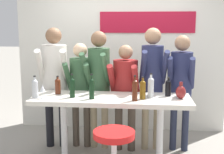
{
  "coord_description": "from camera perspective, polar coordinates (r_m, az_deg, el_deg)",
  "views": [
    {
      "loc": [
        0.42,
        -3.98,
        1.92
      ],
      "look_at": [
        0.0,
        0.1,
        1.2
      ],
      "focal_mm": 50.0,
      "sensor_mm": 36.0,
      "label": 1
    }
  ],
  "objects": [
    {
      "name": "wine_bottle_0",
      "position": [
        4.16,
        -13.9,
        -1.9
      ],
      "size": [
        0.08,
        0.08,
        0.29
      ],
      "color": "#B7BCC1",
      "rests_on": "tasting_table"
    },
    {
      "name": "wine_glass_0",
      "position": [
        4.11,
        -12.57,
        -2.14
      ],
      "size": [
        0.07,
        0.07,
        0.18
      ],
      "color": "silver",
      "rests_on": "tasting_table"
    },
    {
      "name": "person_center_right",
      "position": [
        4.63,
        7.36,
        0.52
      ],
      "size": [
        0.43,
        0.57,
        1.84
      ],
      "rotation": [
        0.0,
        0.0,
        0.11
      ],
      "color": "gray",
      "rests_on": "ground_plane"
    },
    {
      "name": "wine_bottle_2",
      "position": [
        4.1,
        -7.3,
        -1.78
      ],
      "size": [
        0.07,
        0.07,
        0.31
      ],
      "color": "black",
      "rests_on": "tasting_table"
    },
    {
      "name": "person_left",
      "position": [
        4.76,
        -5.78,
        -1.15
      ],
      "size": [
        0.4,
        0.51,
        1.62
      ],
      "rotation": [
        0.0,
        0.0,
        -0.04
      ],
      "color": "#473D33",
      "rests_on": "ground_plane"
    },
    {
      "name": "wine_bottle_5",
      "position": [
        4.32,
        -9.89,
        -1.54
      ],
      "size": [
        0.08,
        0.08,
        0.25
      ],
      "color": "#4C1E0F",
      "rests_on": "tasting_table"
    },
    {
      "name": "person_center_left",
      "position": [
        4.66,
        -2.43,
        0.22
      ],
      "size": [
        0.44,
        0.57,
        1.79
      ],
      "rotation": [
        0.0,
        0.0,
        -0.14
      ],
      "color": "gray",
      "rests_on": "ground_plane"
    },
    {
      "name": "wine_bottle_4",
      "position": [
        4.0,
        5.62,
        -2.14
      ],
      "size": [
        0.08,
        0.08,
        0.29
      ],
      "color": "brown",
      "rests_on": "tasting_table"
    },
    {
      "name": "person_far_left",
      "position": [
        4.79,
        -10.45,
        0.53
      ],
      "size": [
        0.49,
        0.61,
        1.84
      ],
      "rotation": [
        0.0,
        0.0,
        0.12
      ],
      "color": "black",
      "rests_on": "ground_plane"
    },
    {
      "name": "person_right",
      "position": [
        4.67,
        12.51,
        -0.44
      ],
      "size": [
        0.43,
        0.56,
        1.74
      ],
      "rotation": [
        0.0,
        0.0,
        -0.14
      ],
      "color": "#23283D",
      "rests_on": "ground_plane"
    },
    {
      "name": "wine_bottle_6",
      "position": [
        4.0,
        -3.74,
        -1.96
      ],
      "size": [
        0.07,
        0.07,
        0.33
      ],
      "color": "black",
      "rests_on": "tasting_table"
    },
    {
      "name": "wine_bottle_3",
      "position": [
        4.08,
        7.11,
        -1.72
      ],
      "size": [
        0.08,
        0.08,
        0.32
      ],
      "color": "#B7BCC1",
      "rests_on": "tasting_table"
    },
    {
      "name": "wine_bottle_1",
      "position": [
        3.9,
        4.19,
        -2.26
      ],
      "size": [
        0.07,
        0.07,
        0.32
      ],
      "color": "#4C1E0F",
      "rests_on": "tasting_table"
    },
    {
      "name": "bar_stool",
      "position": [
        3.46,
        0.36,
        -13.84
      ],
      "size": [
        0.47,
        0.47,
        0.78
      ],
      "color": "silver",
      "rests_on": "ground_plane"
    },
    {
      "name": "person_center",
      "position": [
        4.59,
        2.44,
        -1.76
      ],
      "size": [
        0.47,
        0.55,
        1.6
      ],
      "rotation": [
        0.0,
        0.0,
        -0.11
      ],
      "color": "#473D33",
      "rests_on": "ground_plane"
    },
    {
      "name": "wine_bottle_7",
      "position": [
        4.21,
        10.23,
        -1.84
      ],
      "size": [
        0.08,
        0.08,
        0.25
      ],
      "color": "black",
      "rests_on": "tasting_table"
    },
    {
      "name": "tasting_table",
      "position": [
        4.15,
        -0.15,
        -5.62
      ],
      "size": [
        2.09,
        0.68,
        0.95
      ],
      "color": "silver",
      "rests_on": "ground_plane"
    },
    {
      "name": "decorative_vase",
      "position": [
        4.1,
        12.46,
        -2.68
      ],
      "size": [
        0.13,
        0.13,
        0.22
      ],
      "color": "maroon",
      "rests_on": "tasting_table"
    },
    {
      "name": "back_wall",
      "position": [
        5.56,
        1.6,
        4.79
      ],
      "size": [
        3.69,
        0.12,
        2.82
      ],
      "color": "silver",
      "rests_on": "ground_plane"
    }
  ]
}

